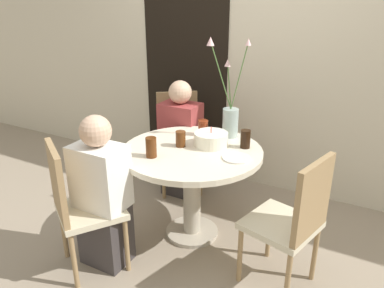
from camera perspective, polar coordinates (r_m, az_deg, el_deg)
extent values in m
plane|color=gray|center=(3.01, 0.00, -13.39)|extent=(16.00, 16.00, 0.00)
cube|color=beige|center=(3.48, 8.79, 14.36)|extent=(8.00, 0.05, 2.60)
cube|color=black|center=(3.76, -1.06, 10.91)|extent=(0.90, 0.01, 2.05)
cylinder|color=beige|center=(2.67, 0.00, -1.19)|extent=(1.01, 1.01, 0.04)
cylinder|color=#B7AD99|center=(2.82, 0.00, -7.57)|extent=(0.13, 0.13, 0.64)
cylinder|color=#B7AD99|center=(3.00, 0.00, -13.16)|extent=(0.40, 0.40, 0.03)
cube|color=beige|center=(3.46, -1.88, -0.49)|extent=(0.56, 0.56, 0.04)
cube|color=#997A51|center=(3.55, -2.28, 4.36)|extent=(0.32, 0.26, 0.46)
cylinder|color=#997A51|center=(3.39, -4.35, -5.21)|extent=(0.03, 0.03, 0.40)
cylinder|color=#997A51|center=(3.42, 1.35, -4.83)|extent=(0.03, 0.03, 0.40)
cylinder|color=#997A51|center=(3.69, -4.78, -2.83)|extent=(0.03, 0.03, 0.40)
cylinder|color=#997A51|center=(3.72, 0.45, -2.51)|extent=(0.03, 0.03, 0.40)
cube|color=beige|center=(2.57, -15.11, -9.74)|extent=(0.55, 0.55, 0.04)
cube|color=#997A51|center=(2.43, -19.85, -5.55)|extent=(0.34, 0.24, 0.46)
cylinder|color=#997A51|center=(2.59, -9.92, -14.93)|extent=(0.03, 0.03, 0.40)
cylinder|color=#997A51|center=(2.86, -12.14, -11.19)|extent=(0.03, 0.03, 0.40)
cylinder|color=#997A51|center=(2.54, -17.52, -16.64)|extent=(0.03, 0.03, 0.40)
cylinder|color=#997A51|center=(2.81, -18.94, -12.62)|extent=(0.03, 0.03, 0.40)
cube|color=beige|center=(2.41, 13.34, -11.86)|extent=(0.49, 0.49, 0.04)
cube|color=#997A51|center=(2.22, 17.97, -8.04)|extent=(0.13, 0.38, 0.46)
cylinder|color=#997A51|center=(2.73, 11.67, -12.97)|extent=(0.03, 0.03, 0.40)
cylinder|color=#997A51|center=(2.49, 7.31, -16.40)|extent=(0.03, 0.03, 0.40)
cylinder|color=#997A51|center=(2.61, 18.21, -15.54)|extent=(0.03, 0.03, 0.40)
cylinder|color=#997A51|center=(2.36, 14.36, -19.56)|extent=(0.03, 0.03, 0.40)
cylinder|color=white|center=(2.71, 2.91, 0.73)|extent=(0.25, 0.25, 0.10)
cylinder|color=#E54C4C|center=(2.69, 2.94, 2.18)|extent=(0.01, 0.01, 0.04)
cylinder|color=#9EB2AD|center=(2.89, 5.86, 3.24)|extent=(0.12, 0.12, 0.22)
cylinder|color=#4C7538|center=(2.80, 5.71, 8.71)|extent=(0.03, 0.05, 0.35)
cone|color=beige|center=(2.75, 5.45, 12.22)|extent=(0.05, 0.05, 0.05)
cylinder|color=#4C7538|center=(2.80, 4.45, 10.28)|extent=(0.16, 0.07, 0.50)
cone|color=beige|center=(2.76, 2.85, 15.39)|extent=(0.06, 0.06, 0.06)
cylinder|color=#4C7538|center=(2.77, 7.22, 10.10)|extent=(0.12, 0.02, 0.50)
cone|color=beige|center=(2.71, 8.60, 15.13)|extent=(0.04, 0.04, 0.05)
cylinder|color=silver|center=(2.53, 6.79, -2.13)|extent=(0.20, 0.20, 0.01)
cylinder|color=maroon|center=(2.92, 1.70, 2.50)|extent=(0.08, 0.08, 0.12)
cylinder|color=#51280F|center=(2.70, -1.75, 0.79)|extent=(0.07, 0.07, 0.11)
cylinder|color=black|center=(2.70, 8.14, 0.77)|extent=(0.07, 0.07, 0.13)
cylinder|color=#51280F|center=(2.53, -6.24, -0.51)|extent=(0.07, 0.07, 0.14)
cube|color=#383333|center=(3.47, -1.68, -4.07)|extent=(0.31, 0.24, 0.44)
cube|color=#993838|center=(3.31, -1.76, 2.68)|extent=(0.34, 0.24, 0.42)
sphere|color=#D1A889|center=(3.22, -1.82, 7.90)|extent=(0.20, 0.20, 0.20)
cube|color=#383333|center=(2.69, -12.99, -13.05)|extent=(0.31, 0.24, 0.44)
cube|color=white|center=(2.48, -13.83, -4.81)|extent=(0.34, 0.24, 0.42)
sphere|color=#D1A889|center=(2.36, -14.50, 1.94)|extent=(0.20, 0.20, 0.20)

